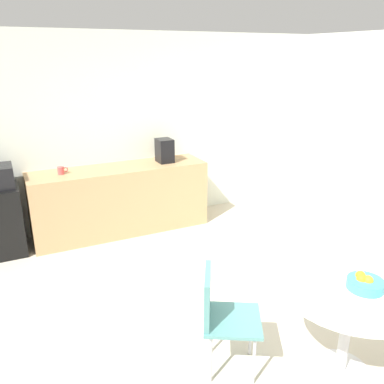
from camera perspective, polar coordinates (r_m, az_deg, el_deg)
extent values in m
plane|color=beige|center=(3.68, 8.12, -20.09)|extent=(6.00, 6.00, 0.00)
cube|color=silver|center=(5.67, -8.39, 8.63)|extent=(6.00, 0.10, 2.60)
cube|color=tan|center=(5.48, -10.09, -1.07)|extent=(2.32, 0.60, 0.90)
cylinder|color=silver|center=(3.55, 20.26, -22.73)|extent=(0.44, 0.44, 0.03)
cylinder|color=silver|center=(3.32, 21.04, -17.83)|extent=(0.08, 0.08, 0.72)
cylinder|color=white|center=(3.13, 21.80, -12.72)|extent=(1.03, 1.03, 0.03)
cylinder|color=silver|center=(3.42, 8.36, -19.10)|extent=(0.02, 0.02, 0.42)
cylinder|color=silver|center=(3.18, 8.82, -22.62)|extent=(0.02, 0.02, 0.42)
cylinder|color=silver|center=(3.40, 2.77, -19.06)|extent=(0.02, 0.02, 0.42)
cylinder|color=silver|center=(3.16, 2.65, -22.59)|extent=(0.02, 0.02, 0.42)
cube|color=teal|center=(3.15, 5.79, -17.66)|extent=(0.57, 0.57, 0.03)
cube|color=teal|center=(3.03, 2.21, -14.53)|extent=(0.22, 0.35, 0.38)
cylinder|color=teal|center=(3.12, 23.45, -11.96)|extent=(0.25, 0.25, 0.07)
sphere|color=orange|center=(3.14, 22.85, -10.92)|extent=(0.07, 0.07, 0.07)
sphere|color=yellow|center=(3.10, 23.79, -11.43)|extent=(0.07, 0.07, 0.07)
sphere|color=orange|center=(3.09, 22.98, -11.35)|extent=(0.07, 0.07, 0.07)
cylinder|color=#D84C4C|center=(5.21, -18.18, 2.94)|extent=(0.08, 0.08, 0.09)
torus|color=#D84C4C|center=(5.21, -17.56, 3.07)|extent=(0.06, 0.01, 0.06)
cube|color=black|center=(5.50, -3.93, 5.91)|extent=(0.20, 0.24, 0.32)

